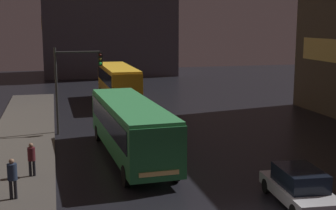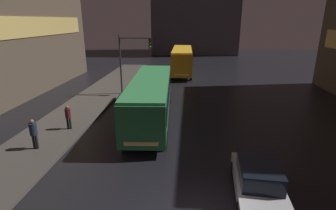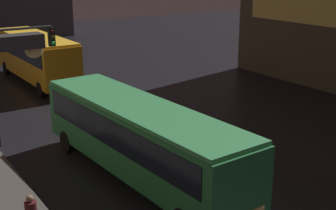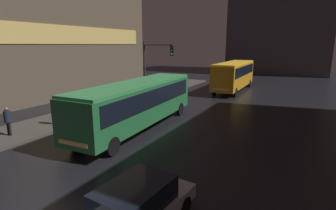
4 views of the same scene
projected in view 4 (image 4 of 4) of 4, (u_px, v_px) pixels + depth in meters
name	position (u px, v px, depth m)	size (l,w,h in m)	color
sidewalk_left	(75.00, 115.00, 20.59)	(4.00, 48.00, 0.15)	#47423D
building_left_tower	(50.00, 3.00, 29.61)	(10.07, 22.16, 20.28)	brown
building_far_backdrop	(282.00, 14.00, 50.56)	(18.07, 12.00, 22.41)	#423D47
bus_near	(138.00, 100.00, 17.26)	(3.20, 11.69, 3.13)	#236B38
bus_far	(234.00, 73.00, 31.56)	(2.74, 10.59, 3.44)	orange
car_taxi	(135.00, 208.00, 7.81)	(2.19, 4.49, 1.53)	#B7B7BC
pedestrian_near	(8.00, 119.00, 15.66)	(0.41, 0.41, 1.74)	black
pedestrian_mid	(56.00, 111.00, 17.85)	(0.43, 0.43, 1.63)	black
traffic_light_main	(154.00, 62.00, 23.80)	(3.15, 0.35, 5.80)	#2D2D2D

